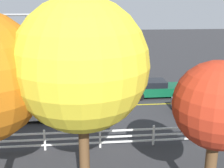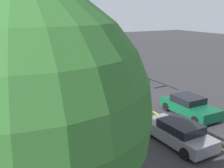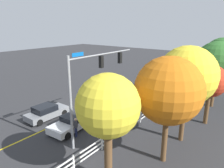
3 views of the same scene
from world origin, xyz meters
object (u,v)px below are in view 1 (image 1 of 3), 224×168
Objects in this scene: pedestrian at (6,114)px; tree_5 at (217,106)px; car_2 at (155,88)px; tree_4 at (81,65)px; car_0 at (32,92)px; car_1 at (22,110)px; car_3 at (206,102)px.

pedestrian is 0.30× the size of tree_5.
car_2 is 0.56× the size of tree_4.
tree_5 is (1.32, 13.09, 3.50)m from car_2.
car_2 is at bearing 0.98° from car_0.
tree_4 reaches higher than car_0.
tree_4 is 4.68m from tree_5.
tree_4 is (-4.19, 12.26, 4.78)m from car_0.
pedestrian is (0.65, 4.99, 0.25)m from car_0.
tree_4 is (5.74, 12.27, 4.79)m from car_2.
car_0 reaches higher than car_1.
car_2 is 0.75× the size of tree_5.
tree_5 is at bearing 169.42° from tree_4.
car_2 reaches higher than car_1.
car_1 is 13.13m from tree_5.
car_2 is 4.52m from car_3.
car_0 is 13.81m from tree_4.
car_3 is at bearing -14.61° from car_0.
pedestrian reaches higher than car_2.
car_2 reaches higher than car_3.
tree_4 reaches higher than car_3.
car_2 is 0.96× the size of car_3.
tree_5 is at bearing -55.71° from car_0.
car_3 is (-12.74, 3.54, -0.02)m from car_0.
car_3 is at bearing 178.01° from car_1.
tree_5 is at bearing 65.04° from car_3.
car_1 is 1.44m from pedestrian.
pedestrian is 9.83m from tree_4.
tree_5 reaches higher than car_2.
car_2 is at bearing -95.78° from tree_5.
pedestrian is at bearing -41.15° from tree_5.
car_3 is 2.65× the size of pedestrian.
car_1 is 10.60m from tree_4.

